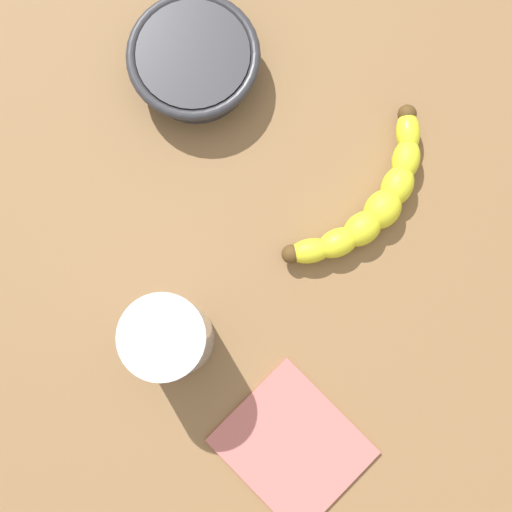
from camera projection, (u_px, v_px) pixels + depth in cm
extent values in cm
cube|color=brown|center=(273.00, 233.00, 79.05)|extent=(120.00, 120.00, 3.00)
ellipsoid|color=yellow|center=(310.00, 251.00, 75.30)|extent=(5.51, 4.86, 2.75)
ellipsoid|color=yellow|center=(338.00, 243.00, 75.41)|extent=(5.58, 5.61, 3.14)
ellipsoid|color=yellow|center=(362.00, 229.00, 75.62)|extent=(5.48, 5.91, 3.53)
ellipsoid|color=yellow|center=(382.00, 209.00, 75.89)|extent=(5.17, 5.73, 3.92)
ellipsoid|color=yellow|center=(397.00, 186.00, 76.23)|extent=(3.84, 5.00, 3.53)
ellipsoid|color=yellow|center=(406.00, 160.00, 76.61)|extent=(3.90, 5.24, 3.14)
ellipsoid|color=yellow|center=(408.00, 132.00, 77.01)|extent=(4.41, 5.47, 2.75)
sphere|color=#513819|center=(291.00, 254.00, 75.25)|extent=(2.16, 2.16, 2.16)
sphere|color=#513819|center=(407.00, 114.00, 77.28)|extent=(2.16, 2.16, 2.16)
cylinder|color=silver|center=(170.00, 338.00, 69.59)|extent=(8.42, 8.42, 13.00)
cylinder|color=silver|center=(171.00, 338.00, 70.74)|extent=(7.92, 7.92, 10.18)
cylinder|color=#2D2D33|center=(195.00, 63.00, 77.42)|extent=(12.70, 12.70, 5.13)
torus|color=#2D2D33|center=(193.00, 56.00, 75.47)|extent=(15.00, 15.00, 1.20)
cube|color=#BC6660|center=(293.00, 446.00, 74.26)|extent=(18.19, 17.25, 0.60)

